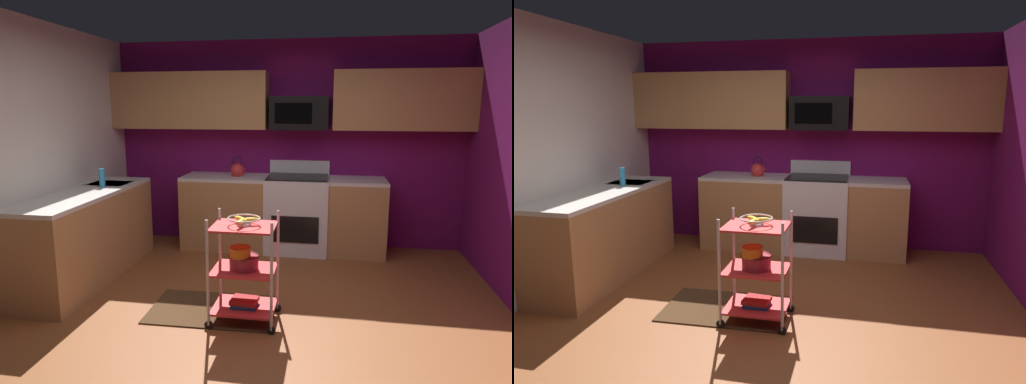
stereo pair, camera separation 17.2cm
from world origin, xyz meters
The scene contains 14 objects.
floor centered at (0.00, 0.00, -0.02)m, with size 4.40×4.80×0.04m, color brown.
wall_back centered at (0.00, 2.43, 1.30)m, with size 4.52×0.06×2.60m, color #6B1156.
counter_run centered at (-0.85, 1.53, 0.46)m, with size 3.45×2.57×0.92m.
oven_range centered at (0.19, 2.10, 0.48)m, with size 0.76×0.65×1.10m.
upper_cabinets centered at (-0.04, 2.23, 1.85)m, with size 4.40×0.33×0.70m.
microwave centered at (0.19, 2.21, 1.70)m, with size 0.70×0.39×0.40m.
rolling_cart centered at (-0.09, 0.14, 0.45)m, with size 0.58×0.43×0.91m.
fruit_bowl centered at (-0.09, 0.14, 0.88)m, with size 0.27×0.27×0.07m.
mixing_bowl_large centered at (-0.10, 0.14, 0.52)m, with size 0.25×0.25×0.11m.
mixing_bowl_small centered at (-0.12, 0.10, 0.62)m, with size 0.18×0.18×0.08m.
book_stack centered at (-0.09, 0.14, 0.16)m, with size 0.23×0.20×0.06m.
kettle centered at (-0.57, 2.10, 1.00)m, with size 0.21×0.18×0.26m.
dish_soap_bottle centered at (-1.85, 1.10, 1.02)m, with size 0.06×0.06×0.20m, color #2D8CBF.
floor_rug centered at (-0.41, 0.27, 0.01)m, with size 1.10×0.70×0.01m, color #472D19.
Camera 2 is at (0.76, -3.26, 1.78)m, focal length 31.22 mm.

